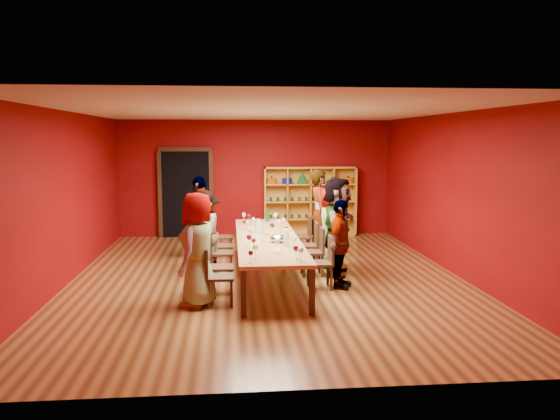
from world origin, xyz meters
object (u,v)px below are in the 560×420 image
object	(u,v)px
person_left_0	(198,250)
person_left_2	(203,234)
tasting_table	(268,240)
chair_person_right_3	(311,242)
person_right_3	(331,227)
wine_bottle	(267,216)
chair_person_left_4	(219,234)
spittoon_bowl	(278,239)
chair_person_left_3	(218,243)
person_left_1	(197,248)
person_right_4	(320,213)
person_right_2	(337,226)
chair_person_left_0	(215,273)
chair_person_left_1	(216,264)
chair_person_right_2	(316,249)
chair_person_right_4	(304,234)
shelving_unit	(310,198)
person_left_4	(200,217)
chair_person_left_2	(217,250)
person_right_1	(340,244)
person_left_3	(205,230)

from	to	relation	value
person_left_0	person_left_2	bearing A→B (deg)	-158.74
tasting_table	chair_person_right_3	size ratio (longest dim) A/B	5.06
person_right_3	wine_bottle	size ratio (longest dim) A/B	5.51
chair_person_left_4	spittoon_bowl	distance (m)	2.60
chair_person_left_3	chair_person_right_3	bearing A→B (deg)	-2.75
person_left_0	person_left_1	xyz separation A→B (m)	(-0.05, 0.63, -0.10)
person_left_2	person_right_4	xyz separation A→B (m)	(2.41, 1.53, 0.14)
person_right_2	person_right_3	xyz separation A→B (m)	(0.01, 0.65, -0.11)
chair_person_left_0	chair_person_left_1	world-z (taller)	same
chair_person_left_4	chair_person_right_2	size ratio (longest dim) A/B	1.00
chair_person_right_4	chair_person_left_1	bearing A→B (deg)	-124.37
chair_person_left_1	person_right_4	world-z (taller)	person_right_4
chair_person_left_4	chair_person_left_1	bearing A→B (deg)	-90.00
shelving_unit	chair_person_right_2	bearing A→B (deg)	-96.62
chair_person_left_4	tasting_table	bearing A→B (deg)	-64.08
person_left_4	person_right_2	bearing A→B (deg)	75.95
wine_bottle	spittoon_bowl	bearing A→B (deg)	-89.60
person_left_2	chair_person_right_3	xyz separation A→B (m)	(2.08, 0.57, -0.30)
person_right_3	person_right_4	size ratio (longest dim) A/B	0.85
person_left_4	person_right_2	world-z (taller)	person_right_2
chair_person_left_0	chair_person_left_3	xyz separation A→B (m)	(0.00, 2.41, 0.00)
spittoon_bowl	person_right_2	bearing A→B (deg)	27.78
chair_person_left_3	chair_person_right_3	size ratio (longest dim) A/B	1.00
person_left_0	chair_person_left_1	distance (m)	0.77
shelving_unit	chair_person_left_1	xyz separation A→B (m)	(-2.31, -5.24, -0.49)
shelving_unit	chair_person_left_2	xyz separation A→B (m)	(-2.31, -4.11, -0.49)
person_right_2	wine_bottle	xyz separation A→B (m)	(-1.17, 1.76, -0.05)
person_left_0	chair_person_right_4	xyz separation A→B (m)	(2.06, 3.29, -0.37)
person_left_0	wine_bottle	world-z (taller)	person_left_0
shelving_unit	wine_bottle	distance (m)	2.75
chair_person_left_3	person_right_2	world-z (taller)	person_right_2
shelving_unit	chair_person_left_3	size ratio (longest dim) A/B	2.70
chair_person_left_0	person_left_0	world-z (taller)	person_left_0
person_left_0	person_right_1	bearing A→B (deg)	129.14
chair_person_left_1	chair_person_right_2	size ratio (longest dim) A/B	1.00
chair_person_right_4	spittoon_bowl	distance (m)	2.37
chair_person_left_0	person_left_3	world-z (taller)	person_left_3
person_left_1	chair_person_left_2	size ratio (longest dim) A/B	1.72
chair_person_left_4	person_right_3	xyz separation A→B (m)	(2.22, -1.10, 0.30)
person_left_3	chair_person_right_4	distance (m)	2.26
person_left_0	person_left_1	world-z (taller)	person_left_0
person_left_0	chair_person_right_2	bearing A→B (deg)	149.73
chair_person_left_3	person_right_4	xyz separation A→B (m)	(2.15, 0.88, 0.44)
person_left_0	person_left_4	distance (m)	3.43
person_left_1	person_left_4	xyz separation A→B (m)	(-0.10, 2.79, 0.10)
chair_person_left_3	chair_person_left_4	size ratio (longest dim) A/B	1.00
person_left_1	wine_bottle	bearing A→B (deg)	167.81
person_left_1	chair_person_right_4	xyz separation A→B (m)	(2.11, 2.66, -0.27)
chair_person_right_3	spittoon_bowl	size ratio (longest dim) A/B	3.27
tasting_table	chair_person_right_2	world-z (taller)	chair_person_right_2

